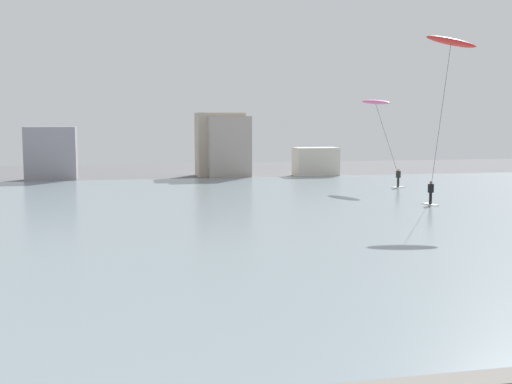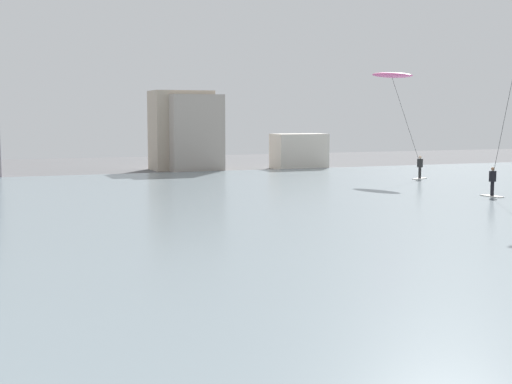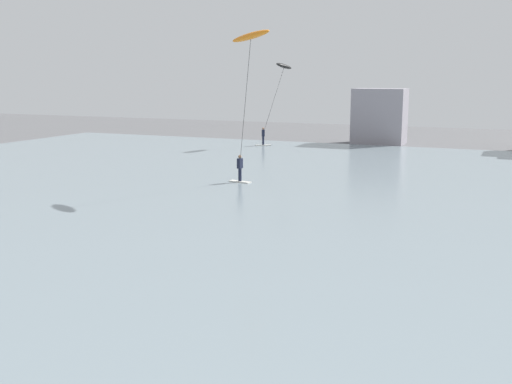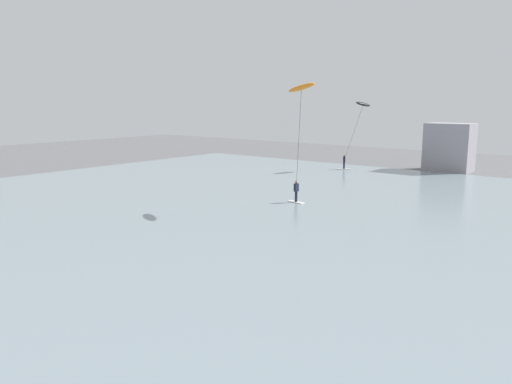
{
  "view_description": "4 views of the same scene",
  "coord_description": "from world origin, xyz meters",
  "views": [
    {
      "loc": [
        -2.98,
        -7.21,
        5.83
      ],
      "look_at": [
        1.31,
        12.52,
        3.57
      ],
      "focal_mm": 44.77,
      "sensor_mm": 36.0,
      "label": 1
    },
    {
      "loc": [
        -9.24,
        -0.43,
        4.64
      ],
      "look_at": [
        -2.83,
        15.84,
        2.8
      ],
      "focal_mm": 51.53,
      "sensor_mm": 36.0,
      "label": 2
    },
    {
      "loc": [
        2.89,
        0.16,
        6.38
      ],
      "look_at": [
        -2.95,
        13.74,
        3.56
      ],
      "focal_mm": 42.79,
      "sensor_mm": 36.0,
      "label": 3
    },
    {
      "loc": [
        8.6,
        2.01,
        7.62
      ],
      "look_at": [
        -3.22,
        16.81,
        4.2
      ],
      "focal_mm": 35.52,
      "sensor_mm": 36.0,
      "label": 4
    }
  ],
  "objects": [
    {
      "name": "water_bay",
      "position": [
        0.0,
        30.03,
        0.05
      ],
      "size": [
        84.0,
        52.0,
        0.1
      ],
      "primitive_type": "cube",
      "color": "gray",
      "rests_on": "ground"
    },
    {
      "name": "far_shore_buildings",
      "position": [
        4.36,
        58.53,
        2.87
      ],
      "size": [
        31.55,
        5.45,
        6.64
      ],
      "color": "gray",
      "rests_on": "ground"
    },
    {
      "name": "kitesurfer_red",
      "position": [
        17.49,
        29.97,
        9.7
      ],
      "size": [
        3.17,
        4.69,
        11.21
      ],
      "color": "silver",
      "rests_on": "water_bay"
    },
    {
      "name": "kitesurfer_pink",
      "position": [
        18.97,
        44.6,
        6.97
      ],
      "size": [
        3.51,
        4.02,
        7.66
      ],
      "color": "silver",
      "rests_on": "water_bay"
    }
  ]
}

